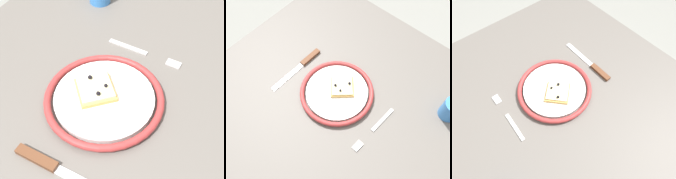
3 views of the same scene
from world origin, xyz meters
The scene contains 5 objects.
dining_table centered at (0.00, 0.00, 0.66)m, with size 1.01×0.92×0.74m.
plate centered at (0.04, -0.01, 0.75)m, with size 0.27×0.27×0.02m.
pizza_slice_near centered at (0.04, -0.03, 0.76)m, with size 0.12×0.12×0.03m.
knife centered at (0.22, -0.03, 0.74)m, with size 0.02×0.24×0.01m.
fork centered at (-0.15, 0.01, 0.74)m, with size 0.03×0.20×0.00m.
Camera 1 is at (0.39, 0.18, 1.25)m, focal length 46.10 mm.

